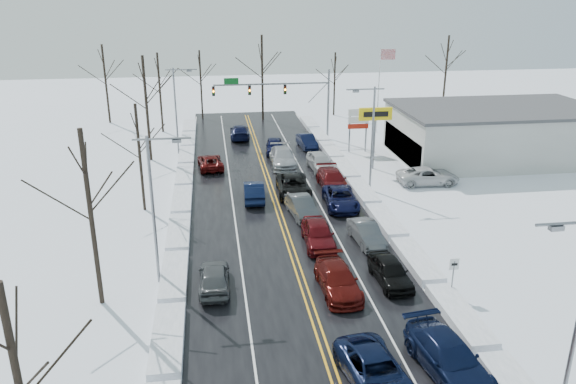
{
  "coord_description": "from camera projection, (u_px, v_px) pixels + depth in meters",
  "views": [
    {
      "loc": [
        -5.0,
        -34.62,
        16.61
      ],
      "look_at": [
        0.4,
        3.68,
        2.5
      ],
      "focal_mm": 35.0,
      "sensor_mm": 36.0,
      "label": 1
    }
  ],
  "objects": [
    {
      "name": "queued_car_7",
      "position": [
        283.0,
        166.0,
        55.64
      ],
      "size": [
        2.58,
        5.95,
        1.7
      ],
      "primitive_type": "imported",
      "rotation": [
        0.0,
        0.0,
        -0.03
      ],
      "color": "#A4A7AC",
      "rests_on": "ground"
    },
    {
      "name": "streetlight_sw",
      "position": [
        156.0,
        199.0,
        31.93
      ],
      "size": [
        3.2,
        0.25,
        9.0
      ],
      "color": "slate",
      "rests_on": "ground"
    },
    {
      "name": "used_vehicles_sign",
      "position": [
        358.0,
        121.0,
        59.26
      ],
      "size": [
        2.2,
        0.22,
        4.65
      ],
      "color": "slate",
      "rests_on": "ground"
    },
    {
      "name": "tree_far_e",
      "position": [
        447.0,
        59.0,
        77.86
      ],
      "size": [
        4.2,
        4.2,
        10.5
      ],
      "color": "#2D231C",
      "rests_on": "ground"
    },
    {
      "name": "tree_far_d",
      "position": [
        335.0,
        72.0,
        75.77
      ],
      "size": [
        3.4,
        3.4,
        8.5
      ],
      "color": "#2D231C",
      "rests_on": "ground"
    },
    {
      "name": "queued_car_12",
      "position": [
        390.0,
        282.0,
        33.6
      ],
      "size": [
        1.97,
        4.51,
        1.51
      ],
      "primitive_type": "imported",
      "rotation": [
        0.0,
        0.0,
        0.04
      ],
      "color": "black",
      "rests_on": "ground"
    },
    {
      "name": "queued_car_15",
      "position": [
        332.0,
        188.0,
        49.35
      ],
      "size": [
        2.29,
        5.49,
        1.58
      ],
      "primitive_type": "imported",
      "rotation": [
        0.0,
        0.0,
        0.01
      ],
      "color": "#4B0A0C",
      "rests_on": "ground"
    },
    {
      "name": "road_surface",
      "position": [
        286.0,
        233.0,
        40.41
      ],
      "size": [
        14.0,
        84.0,
        0.01
      ],
      "primitive_type": "cube",
      "color": "black",
      "rests_on": "ground"
    },
    {
      "name": "streetlight_se",
      "position": [
        576.0,
        307.0,
        21.08
      ],
      "size": [
        3.2,
        0.25,
        9.0
      ],
      "color": "slate",
      "rests_on": "ground"
    },
    {
      "name": "queued_car_17",
      "position": [
        307.0,
        148.0,
        61.91
      ],
      "size": [
        1.92,
        4.53,
        1.45
      ],
      "primitive_type": "imported",
      "rotation": [
        0.0,
        0.0,
        0.09
      ],
      "color": "black",
      "rests_on": "ground"
    },
    {
      "name": "streetlight_ne",
      "position": [
        370.0,
        131.0,
        47.13
      ],
      "size": [
        3.2,
        0.25,
        9.0
      ],
      "color": "slate",
      "rests_on": "ground"
    },
    {
      "name": "oncoming_car_1",
      "position": [
        211.0,
        168.0,
        54.81
      ],
      "size": [
        2.66,
        5.03,
        1.35
      ],
      "primitive_type": "imported",
      "rotation": [
        0.0,
        0.0,
        3.23
      ],
      "color": "#510B0A",
      "rests_on": "ground"
    },
    {
      "name": "tires_plus_sign",
      "position": [
        375.0,
        118.0,
        53.1
      ],
      "size": [
        3.2,
        0.34,
        6.0
      ],
      "color": "slate",
      "rests_on": "ground"
    },
    {
      "name": "queued_car_14",
      "position": [
        340.0,
        207.0,
        45.22
      ],
      "size": [
        2.8,
        5.5,
        1.49
      ],
      "primitive_type": "imported",
      "rotation": [
        0.0,
        0.0,
        -0.06
      ],
      "color": "black",
      "rests_on": "ground"
    },
    {
      "name": "dealership_building",
      "position": [
        496.0,
        132.0,
        57.54
      ],
      "size": [
        20.4,
        12.4,
        5.3
      ],
      "color": "beige",
      "rests_on": "ground"
    },
    {
      "name": "streetlight_nw",
      "position": [
        177.0,
        104.0,
        57.97
      ],
      "size": [
        3.2,
        0.25,
        9.0
      ],
      "color": "slate",
      "rests_on": "ground"
    },
    {
      "name": "queued_car_4",
      "position": [
        318.0,
        245.0,
        38.49
      ],
      "size": [
        2.16,
        5.02,
        1.69
      ],
      "primitive_type": "imported",
      "rotation": [
        0.0,
        0.0,
        -0.03
      ],
      "color": "#4F0A0E",
      "rests_on": "ground"
    },
    {
      "name": "queued_car_6",
      "position": [
        293.0,
        195.0,
        47.85
      ],
      "size": [
        2.88,
        5.87,
        1.61
      ],
      "primitive_type": "imported",
      "rotation": [
        0.0,
        0.0,
        -0.04
      ],
      "color": "black",
      "rests_on": "ground"
    },
    {
      "name": "parked_car_2",
      "position": [
        393.0,
        147.0,
        62.35
      ],
      "size": [
        2.12,
        4.22,
        1.38
      ],
      "primitive_type": "imported",
      "rotation": [
        0.0,
        0.0,
        3.01
      ],
      "color": "#440A09",
      "rests_on": "ground"
    },
    {
      "name": "queued_car_16",
      "position": [
        320.0,
        170.0,
        54.37
      ],
      "size": [
        2.3,
        5.03,
        1.67
      ],
      "primitive_type": "imported",
      "rotation": [
        0.0,
        0.0,
        0.07
      ],
      "color": "#BBBCBE",
      "rests_on": "ground"
    },
    {
      "name": "oncoming_car_3",
      "position": [
        215.0,
        289.0,
        32.91
      ],
      "size": [
        1.89,
        4.51,
        1.52
      ],
      "primitive_type": "imported",
      "rotation": [
        0.0,
        0.0,
        3.12
      ],
      "color": "#45484B",
      "rests_on": "ground"
    },
    {
      "name": "oncoming_car_2",
      "position": [
        240.0,
        138.0,
        65.85
      ],
      "size": [
        2.32,
        5.4,
        1.55
      ],
      "primitive_type": "imported",
      "rotation": [
        0.0,
        0.0,
        3.11
      ],
      "color": "black",
      "rests_on": "ground"
    },
    {
      "name": "snow_bank_left",
      "position": [
        179.0,
        239.0,
        39.42
      ],
      "size": [
        1.55,
        72.0,
        0.54
      ],
      "primitive_type": "cube",
      "color": "white",
      "rests_on": "ground"
    },
    {
      "name": "queued_car_8",
      "position": [
        275.0,
        153.0,
        60.05
      ],
      "size": [
        2.3,
        4.67,
        1.53
      ],
      "primitive_type": "imported",
      "rotation": [
        0.0,
        0.0,
        -0.11
      ],
      "color": "black",
      "rests_on": "ground"
    },
    {
      "name": "queued_car_13",
      "position": [
        366.0,
        243.0,
        38.82
      ],
      "size": [
        1.86,
        4.5,
        1.45
      ],
      "primitive_type": "imported",
      "rotation": [
        0.0,
        0.0,
        0.07
      ],
      "color": "#46484B",
      "rests_on": "ground"
    },
    {
      "name": "snow_bank_right",
      "position": [
        388.0,
        227.0,
        41.41
      ],
      "size": [
        1.55,
        72.0,
        0.54
      ],
      "primitive_type": "cube",
      "color": "white",
      "rests_on": "ground"
    },
    {
      "name": "tree_left_c",
      "position": [
        138.0,
        137.0,
        42.58
      ],
      "size": [
        3.4,
        3.4,
        8.5
      ],
      "color": "#2D231C",
      "rests_on": "ground"
    },
    {
      "name": "tree_far_b",
      "position": [
        200.0,
        71.0,
        73.75
      ],
      "size": [
        3.6,
        3.6,
        9.0
      ],
      "color": "#2D231C",
      "rests_on": "ground"
    },
    {
      "name": "ground",
      "position": [
        290.0,
        245.0,
        38.56
      ],
      "size": [
        160.0,
        160.0,
        0.0
      ],
      "primitive_type": "plane",
      "color": "white",
      "rests_on": "ground"
    },
    {
      "name": "parked_car_1",
      "position": [
        434.0,
        163.0,
        56.4
      ],
      "size": [
        2.16,
        5.08,
        1.46
      ],
      "primitive_type": "imported",
      "rotation": [
        0.0,
        0.0,
        -0.02
      ],
      "color": "#46494B",
      "rests_on": "ground"
    },
    {
      "name": "flagpole",
      "position": [
        380.0,
        84.0,
        66.43
      ],
      "size": [
        1.87,
        1.2,
        10.0
      ],
      "color": "silver",
      "rests_on": "ground"
    },
    {
      "name": "traffic_signal_mast",
      "position": [
        285.0,
        93.0,
        63.17
      ],
      "size": [
        13.28,
        0.39,
        8.0
      ],
      "color": "slate",
      "rests_on": "ground"
    },
    {
      "name": "tree_far_a",
      "position": [
        104.0,
        69.0,
        71.01
      ],
      "size": [
        4.0,
        4.0,
        10.0
      ],
      "color": "#2D231C",
      "rests_on": "ground"
    },
    {
      "name": "parked_car_0",
      "position": [
        427.0,
        184.0,
        50.45
      ],
      "size": [
        5.61,
        2.75,
        1.54
      ],
      "primitive_type": "imported",
      "rotation": [
        0.0,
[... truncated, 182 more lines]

